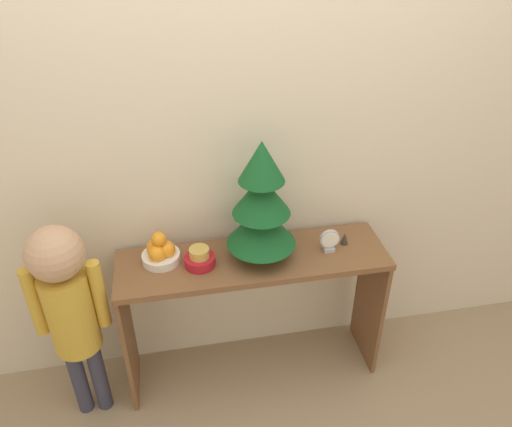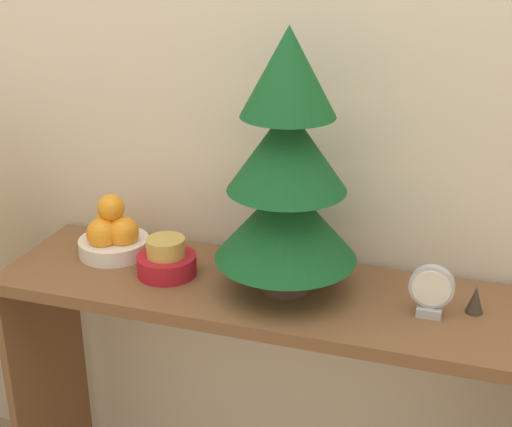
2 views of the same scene
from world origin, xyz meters
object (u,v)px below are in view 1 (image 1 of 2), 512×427
object	(u,v)px
desk_clock	(329,241)
child_figure	(68,301)
fruit_bowl	(160,252)
mini_tree	(261,205)
figurine	(345,238)
singing_bowl	(200,259)

from	to	relation	value
desk_clock	child_figure	xyz separation A→B (m)	(-1.17, -0.08, -0.10)
fruit_bowl	desk_clock	xyz separation A→B (m)	(0.77, -0.06, 0.00)
desk_clock	fruit_bowl	bearing A→B (deg)	175.18
mini_tree	fruit_bowl	size ratio (longest dim) A/B	3.35
mini_tree	figurine	size ratio (longest dim) A/B	9.46
fruit_bowl	figurine	size ratio (longest dim) A/B	2.82
mini_tree	fruit_bowl	bearing A→B (deg)	174.20
child_figure	mini_tree	bearing A→B (deg)	6.78
figurine	child_figure	xyz separation A→B (m)	(-1.25, -0.12, -0.07)
fruit_bowl	singing_bowl	size ratio (longest dim) A/B	1.24
mini_tree	desk_clock	distance (m)	0.39
singing_bowl	desk_clock	xyz separation A→B (m)	(0.60, -0.01, 0.02)
mini_tree	fruit_bowl	world-z (taller)	mini_tree
mini_tree	figurine	world-z (taller)	mini_tree
fruit_bowl	figurine	xyz separation A→B (m)	(0.86, -0.03, -0.02)
desk_clock	figurine	world-z (taller)	desk_clock
fruit_bowl	desk_clock	distance (m)	0.77
desk_clock	figurine	bearing A→B (deg)	23.99
singing_bowl	child_figure	world-z (taller)	child_figure
figurine	child_figure	world-z (taller)	child_figure
mini_tree	singing_bowl	size ratio (longest dim) A/B	4.17
fruit_bowl	singing_bowl	xyz separation A→B (m)	(0.17, -0.06, -0.02)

